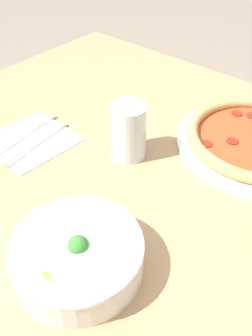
# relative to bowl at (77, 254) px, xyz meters

# --- Properties ---
(ground_plane) EXTENTS (8.00, 8.00, 0.00)m
(ground_plane) POSITION_rel_bowl_xyz_m (0.07, -0.28, -0.81)
(ground_plane) COLOR gray
(dining_table) EXTENTS (1.23, 0.96, 0.78)m
(dining_table) POSITION_rel_bowl_xyz_m (0.07, -0.28, -0.14)
(dining_table) COLOR tan
(dining_table) RESTS_ON ground_plane
(bowl) EXTENTS (0.21, 0.21, 0.08)m
(bowl) POSITION_rel_bowl_xyz_m (0.00, 0.00, 0.00)
(bowl) COLOR white
(bowl) RESTS_ON dining_table
(napkin) EXTENTS (0.19, 0.19, 0.00)m
(napkin) POSITION_rel_bowl_xyz_m (0.33, -0.17, -0.03)
(napkin) COLOR white
(napkin) RESTS_ON dining_table
(fork) EXTENTS (0.03, 0.19, 0.00)m
(fork) POSITION_rel_bowl_xyz_m (0.30, -0.17, -0.03)
(fork) COLOR silver
(fork) RESTS_ON napkin
(knife) EXTENTS (0.03, 0.20, 0.01)m
(knife) POSITION_rel_bowl_xyz_m (0.35, -0.18, -0.03)
(knife) COLOR silver
(knife) RESTS_ON napkin
(glass) EXTENTS (0.08, 0.08, 0.12)m
(glass) POSITION_rel_bowl_xyz_m (0.13, -0.27, 0.03)
(glass) COLOR silver
(glass) RESTS_ON dining_table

